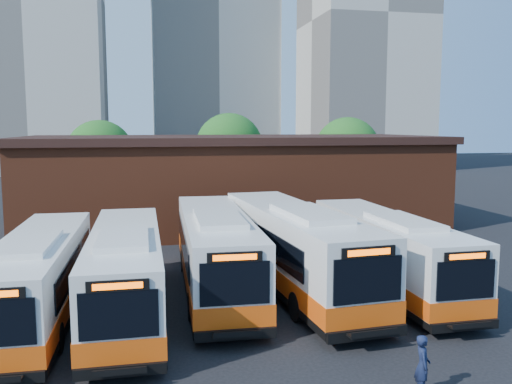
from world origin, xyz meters
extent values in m
plane|color=black|center=(0.00, 0.00, 0.00)|extent=(220.00, 220.00, 0.00)
cube|color=silver|center=(-10.09, 2.34, 1.70)|extent=(2.61, 11.53, 2.73)
cube|color=#E34E0E|center=(-10.09, 2.34, 0.91)|extent=(2.66, 11.58, 0.67)
cube|color=black|center=(-10.09, 2.34, 0.43)|extent=(2.65, 11.57, 0.24)
cube|color=black|center=(-11.33, 2.74, 1.96)|extent=(0.18, 8.97, 1.01)
cube|color=black|center=(-8.84, 2.71, 1.96)|extent=(0.18, 8.97, 1.01)
cube|color=silver|center=(-10.11, 0.91, 3.16)|extent=(1.72, 4.05, 0.21)
cylinder|color=black|center=(-9.03, -0.93, 0.48)|extent=(0.32, 0.96, 0.96)
cylinder|color=black|center=(-11.15, 5.42, 0.48)|extent=(0.32, 0.96, 0.96)
cylinder|color=black|center=(-8.94, 5.39, 0.48)|extent=(0.32, 0.96, 0.96)
cube|color=silver|center=(-6.99, 2.34, 1.75)|extent=(2.52, 11.82, 2.81)
cube|color=#E34E0E|center=(-6.99, 2.34, 0.94)|extent=(2.57, 11.87, 0.69)
cube|color=black|center=(-6.99, 2.34, 0.44)|extent=(2.56, 11.86, 0.25)
cube|color=black|center=(-6.99, -3.60, 2.02)|extent=(2.13, 0.06, 1.33)
cube|color=black|center=(-6.99, -3.61, 2.84)|extent=(1.67, 0.06, 0.32)
cube|color=#FF5905|center=(-6.99, -3.64, 2.84)|extent=(1.33, 0.02, 0.18)
cube|color=black|center=(-6.99, -3.66, 0.44)|extent=(2.51, 0.14, 0.32)
cube|color=black|center=(-6.99, -3.88, 0.54)|extent=(1.43, 0.38, 0.06)
cube|color=black|center=(-6.99, -4.06, 0.61)|extent=(1.43, 0.04, 0.18)
cube|color=black|center=(-8.27, 2.74, 2.02)|extent=(0.06, 9.22, 1.03)
cube|color=black|center=(-5.71, 2.73, 2.02)|extent=(0.06, 9.22, 1.03)
cube|color=silver|center=(-6.99, 0.86, 3.25)|extent=(1.71, 4.14, 0.22)
cylinder|color=black|center=(-8.13, -1.01, 0.49)|extent=(0.32, 0.99, 0.98)
cylinder|color=black|center=(-5.85, -1.01, 0.49)|extent=(0.32, 0.99, 0.98)
cylinder|color=black|center=(-8.12, 5.49, 0.49)|extent=(0.32, 0.99, 0.98)
cylinder|color=black|center=(-5.85, 5.49, 0.49)|extent=(0.32, 0.99, 0.98)
cube|color=silver|center=(-3.28, 4.55, 1.85)|extent=(3.05, 12.56, 2.96)
cube|color=#E34E0E|center=(-3.28, 4.55, 0.99)|extent=(3.11, 12.61, 0.73)
cube|color=black|center=(-3.28, 4.55, 0.47)|extent=(3.10, 12.60, 0.26)
cube|color=black|center=(-3.48, -1.72, 2.13)|extent=(2.26, 0.14, 1.40)
cube|color=black|center=(-3.48, -1.73, 3.00)|extent=(1.77, 0.12, 0.33)
cube|color=#FF5905|center=(-3.49, -1.76, 3.00)|extent=(1.40, 0.07, 0.19)
cube|color=black|center=(-3.49, -1.78, 0.47)|extent=(2.66, 0.23, 0.33)
cube|color=black|center=(-3.49, -2.02, 0.57)|extent=(1.52, 0.44, 0.06)
cube|color=black|center=(-3.50, -2.21, 0.64)|extent=(1.51, 0.09, 0.19)
cube|color=black|center=(-4.62, 5.01, 2.13)|extent=(0.37, 9.73, 1.09)
cube|color=black|center=(-1.92, 4.92, 2.13)|extent=(0.37, 9.73, 1.09)
cube|color=silver|center=(-3.33, 2.99, 3.43)|extent=(1.94, 4.42, 0.23)
cylinder|color=black|center=(-4.60, 1.06, 0.52)|extent=(0.37, 1.05, 1.04)
cylinder|color=black|center=(-2.20, 0.98, 0.52)|extent=(0.37, 1.05, 1.04)
cylinder|color=black|center=(-4.38, 7.92, 0.52)|extent=(0.37, 1.05, 1.04)
cylinder|color=black|center=(-1.97, 7.84, 0.52)|extent=(0.37, 1.05, 1.04)
cube|color=silver|center=(0.12, 4.01, 1.95)|extent=(3.84, 13.34, 3.13)
cube|color=#E34E0E|center=(0.12, 4.01, 1.04)|extent=(3.90, 13.40, 0.77)
cube|color=black|center=(0.12, 4.01, 0.49)|extent=(3.89, 13.39, 0.27)
cube|color=black|center=(0.65, -2.58, 2.25)|extent=(2.37, 0.26, 1.48)
cube|color=black|center=(0.65, -2.59, 3.16)|extent=(1.86, 0.21, 0.35)
cube|color=#FF5905|center=(0.65, -2.63, 3.16)|extent=(1.48, 0.14, 0.20)
cube|color=black|center=(0.65, -2.65, 0.49)|extent=(2.80, 0.38, 0.35)
cube|color=black|center=(0.67, -2.90, 0.60)|extent=(1.62, 0.54, 0.07)
cube|color=black|center=(0.69, -3.10, 0.68)|extent=(1.59, 0.17, 0.20)
cube|color=black|center=(-1.34, 4.33, 2.25)|extent=(0.88, 10.24, 1.15)
cube|color=black|center=(1.50, 4.56, 2.25)|extent=(0.88, 10.24, 1.15)
cube|color=silver|center=(0.25, 2.37, 3.62)|extent=(2.26, 4.74, 0.24)
cylinder|color=black|center=(-0.85, 0.19, 0.55)|extent=(0.44, 1.12, 1.10)
cylinder|color=black|center=(1.68, 0.39, 0.55)|extent=(0.44, 1.12, 1.10)
cylinder|color=black|center=(-1.43, 7.41, 0.55)|extent=(0.44, 1.12, 1.10)
cylinder|color=black|center=(1.10, 7.61, 0.55)|extent=(0.44, 1.12, 1.10)
cube|color=silver|center=(4.12, 3.43, 1.74)|extent=(2.61, 11.82, 2.80)
cube|color=#E34E0E|center=(4.12, 3.43, 0.93)|extent=(2.66, 11.86, 0.69)
cube|color=black|center=(4.12, 3.43, 0.44)|extent=(2.65, 11.85, 0.25)
cube|color=black|center=(4.17, -2.49, 2.01)|extent=(2.13, 0.08, 1.33)
cube|color=black|center=(4.17, -2.50, 2.83)|extent=(1.67, 0.07, 0.31)
cube|color=#FF5905|center=(4.18, -2.54, 2.83)|extent=(1.33, 0.03, 0.18)
cube|color=black|center=(4.18, -2.55, 0.44)|extent=(2.51, 0.16, 0.31)
cube|color=black|center=(4.18, -2.78, 0.54)|extent=(1.43, 0.39, 0.06)
cube|color=black|center=(4.18, -2.95, 0.61)|extent=(1.43, 0.05, 0.18)
cube|color=black|center=(2.84, 3.82, 2.01)|extent=(0.13, 9.20, 1.03)
cube|color=black|center=(5.39, 3.84, 2.01)|extent=(0.13, 9.20, 1.03)
cube|color=silver|center=(4.13, 1.96, 3.24)|extent=(1.74, 4.14, 0.22)
cylinder|color=black|center=(3.02, 0.08, 0.49)|extent=(0.32, 0.99, 0.98)
cylinder|color=black|center=(5.29, 0.10, 0.49)|extent=(0.32, 0.99, 0.98)
cylinder|color=black|center=(2.96, 6.57, 0.49)|extent=(0.32, 0.99, 0.98)
cylinder|color=black|center=(5.23, 6.59, 0.49)|extent=(0.32, 0.99, 0.98)
imported|color=#131C38|center=(0.85, -5.77, 0.83)|extent=(0.56, 0.70, 1.65)
cube|color=maroon|center=(0.00, 20.00, 3.00)|extent=(28.00, 12.00, 6.00)
cube|color=black|center=(0.00, 20.00, 6.15)|extent=(28.60, 12.60, 0.50)
cube|color=black|center=(3.00, 13.97, 1.20)|extent=(1.20, 0.08, 2.40)
cylinder|color=#382314|center=(-10.00, 32.00, 1.35)|extent=(0.36, 0.36, 2.70)
sphere|color=#154C18|center=(-10.00, 32.00, 4.65)|extent=(6.00, 6.00, 6.00)
cylinder|color=#382314|center=(2.00, 34.00, 1.48)|extent=(0.36, 0.36, 2.95)
sphere|color=#154C18|center=(2.00, 34.00, 5.08)|extent=(6.56, 6.56, 6.56)
cylinder|color=#382314|center=(13.00, 31.00, 1.40)|extent=(0.36, 0.36, 2.81)
sphere|color=#154C18|center=(13.00, 31.00, 4.84)|extent=(6.24, 6.24, 6.24)
cube|color=beige|center=(7.00, 86.00, 30.00)|extent=(22.00, 20.00, 60.00)
cube|color=#B9B5AA|center=(30.00, 68.00, 24.00)|extent=(18.00, 18.00, 48.00)
camera|label=1|loc=(-6.24, -18.20, 7.11)|focal=38.00mm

